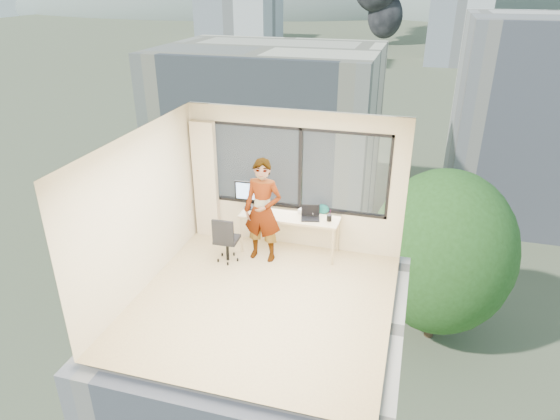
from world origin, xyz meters
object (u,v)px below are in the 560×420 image
(monitor, at_px, (249,195))
(laptop, at_px, (310,214))
(desk, at_px, (290,233))
(handbag, at_px, (323,209))
(chair, at_px, (227,238))
(game_console, at_px, (309,211))
(person, at_px, (263,211))

(monitor, bearing_deg, laptop, -9.01)
(desk, xyz_separation_m, handbag, (0.56, 0.22, 0.47))
(laptop, xyz_separation_m, handbag, (0.16, 0.29, -0.01))
(chair, height_order, laptop, laptop)
(desk, height_order, game_console, game_console)
(desk, distance_m, handbag, 0.76)
(monitor, bearing_deg, game_console, 4.12)
(game_console, xyz_separation_m, handbag, (0.26, 0.02, 0.05))
(laptop, bearing_deg, monitor, 160.74)
(person, relative_size, game_console, 6.06)
(monitor, bearing_deg, handbag, 3.92)
(chair, bearing_deg, laptop, 19.45)
(game_console, distance_m, laptop, 0.29)
(chair, bearing_deg, handbag, 26.19)
(game_console, height_order, handbag, handbag)
(desk, height_order, person, person)
(desk, height_order, monitor, monitor)
(desk, bearing_deg, game_console, 33.69)
(desk, xyz_separation_m, person, (-0.40, -0.35, 0.57))
(laptop, bearing_deg, person, -172.75)
(desk, distance_m, game_console, 0.55)
(monitor, distance_m, handbag, 1.38)
(game_console, bearing_deg, chair, -134.02)
(desk, distance_m, monitor, 1.03)
(chair, height_order, game_console, chair)
(person, distance_m, monitor, 0.59)
(person, bearing_deg, handbag, 34.57)
(person, xyz_separation_m, laptop, (0.79, 0.29, -0.09))
(chair, xyz_separation_m, game_console, (1.30, 0.81, 0.34))
(person, distance_m, handbag, 1.12)
(monitor, height_order, handbag, monitor)
(handbag, bearing_deg, person, -163.07)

